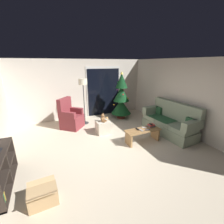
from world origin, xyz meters
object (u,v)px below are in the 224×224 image
Objects in this scene: armchair at (71,118)px; book_stack at (151,125)px; floor_lamp at (83,86)px; teddy_bear_honey_by_tree at (107,121)px; remote_black at (137,129)px; cell_phone at (151,124)px; cardboard_box_open_near_shelf at (43,196)px; remote_white at (144,127)px; teddy_bear_chestnut at (103,118)px; remote_silver at (141,130)px; christmas_tree at (121,98)px; ottoman at (103,127)px; couch at (170,122)px; remote_graphite at (147,130)px; coffee_table at (143,134)px.

book_stack is at bearing -41.64° from armchair.
teddy_bear_honey_by_tree is at bearing -26.90° from floor_lamp.
remote_black is 0.09× the size of floor_lamp.
cell_phone is 3.43m from cardboard_box_open_near_shelf.
cardboard_box_open_near_shelf is (-1.61, -3.37, -1.34)m from floor_lamp.
remote_white is 0.55× the size of teddy_bear_chestnut.
teddy_bear_honey_by_tree is at bearing 97.89° from remote_silver.
christmas_tree is 4.59× the size of ottoman.
remote_black is at bearing -104.42° from christmas_tree.
couch reaches higher than remote_graphite.
ottoman reaches higher than coffee_table.
couch is 1.15m from remote_graphite.
armchair reaches higher than remote_silver.
cell_phone is at bearing -41.90° from armchair.
cardboard_box_open_near_shelf is (-2.75, -1.10, -0.26)m from remote_silver.
teddy_bear_chestnut reaches higher than remote_black.
armchair is 1.33m from teddy_bear_chestnut.
armchair reaches higher than ottoman.
christmas_tree reaches higher than teddy_bear_honey_by_tree.
christmas_tree reaches higher than couch.
book_stack is 1.96m from teddy_bear_honey_by_tree.
couch is at bearing 8.39° from cell_phone.
coffee_table is 2.83m from floor_lamp.
floor_lamp is at bearing 64.41° from cardboard_box_open_near_shelf.
couch reaches higher than remote_white.
remote_black is at bearing 128.48° from remote_white.
couch is 12.66× the size of remote_graphite.
armchair reaches higher than teddy_bear_chestnut.
teddy_bear_chestnut is 0.59× the size of cardboard_box_open_near_shelf.
cardboard_box_open_near_shelf is (-3.23, -3.33, -0.73)m from christmas_tree.
book_stack is at bearing 10.94° from remote_silver.
coffee_table is 2.26× the size of cardboard_box_open_near_shelf.
remote_white is at bearing -45.60° from teddy_bear_chestnut.
christmas_tree is 7.08× the size of teddy_bear_honey_by_tree.
book_stack is (0.52, -0.00, 0.03)m from remote_black.
remote_white is 0.55× the size of teddy_bear_honey_by_tree.
teddy_bear_honey_by_tree is at bearing 114.66° from book_stack.
remote_white and remote_black have the same top height.
ottoman is (-0.98, 1.20, -0.22)m from remote_graphite.
teddy_bear_honey_by_tree is (-0.34, 1.87, -0.30)m from remote_silver.
remote_silver is at bearing -161.05° from cell_phone.
ottoman is at bearing 48.93° from cardboard_box_open_near_shelf.
book_stack is 1.62m from teddy_bear_chestnut.
cardboard_box_open_near_shelf is (-2.41, -2.97, 0.05)m from teddy_bear_honey_by_tree.
book_stack is at bearing -90.52° from christmas_tree.
book_stack is 0.50× the size of ottoman.
remote_silver reaches higher than coffee_table.
ottoman is at bearing -44.43° from armchair.
teddy_bear_chestnut reaches higher than cardboard_box_open_near_shelf.
floor_lamp is 1.65m from teddy_bear_honey_by_tree.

